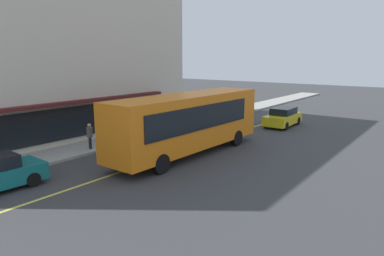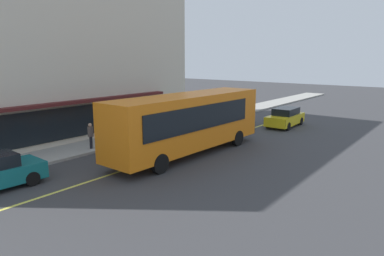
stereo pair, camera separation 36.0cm
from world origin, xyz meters
name	(u,v)px [view 1 (the left image)]	position (x,y,z in m)	size (l,w,h in m)	color
ground	(166,157)	(0.00, 0.00, 0.00)	(120.00, 120.00, 0.00)	#38383A
sidewalk	(107,142)	(0.00, 5.16, 0.07)	(80.00, 2.80, 0.15)	#9E9B93
lane_centre_stripe	(166,157)	(0.00, 0.00, 0.00)	(36.00, 0.16, 0.01)	#D8D14C
storefront_building	(19,43)	(-1.85, 11.80, 6.52)	(23.26, 11.10, 13.04)	beige
bus	(189,121)	(1.21, -0.72, 1.99)	(11.18, 2.80, 3.50)	orange
car_white	(227,115)	(10.94, 2.66, 0.74)	(4.35, 1.95, 1.52)	white
car_yellow	(283,117)	(12.66, -1.68, 0.74)	(4.35, 1.97, 1.52)	yellow
pedestrian_by_curb	(90,134)	(-1.87, 4.39, 1.07)	(0.34, 0.34, 1.56)	black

